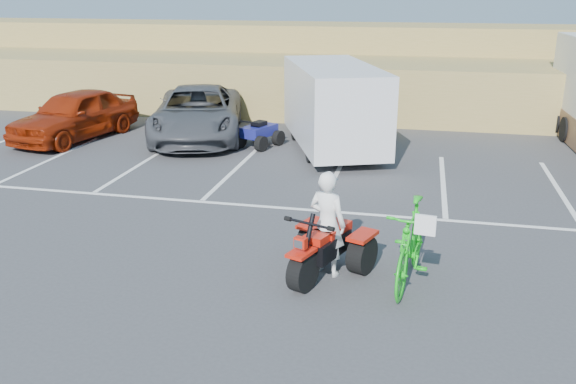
% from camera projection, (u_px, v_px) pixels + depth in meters
% --- Properties ---
extents(ground, '(100.00, 100.00, 0.00)m').
position_uv_depth(ground, '(296.00, 256.00, 11.04)').
color(ground, '#3C3C3F').
rests_on(ground, ground).
extents(parking_stripes, '(28.00, 5.16, 0.01)m').
position_uv_depth(parking_stripes, '(365.00, 190.00, 14.63)').
color(parking_stripes, white).
rests_on(parking_stripes, ground).
extents(grass_embankment, '(40.00, 8.50, 3.10)m').
position_uv_depth(grass_embankment, '(373.00, 70.00, 24.91)').
color(grass_embankment, olive).
rests_on(grass_embankment, ground).
extents(red_trike_atv, '(1.85, 2.10, 1.14)m').
position_uv_depth(red_trike_atv, '(322.00, 276.00, 10.26)').
color(red_trike_atv, red).
rests_on(red_trike_atv, ground).
extents(rider, '(0.77, 0.64, 1.81)m').
position_uv_depth(rider, '(327.00, 223.00, 10.09)').
color(rider, white).
rests_on(rider, ground).
extents(green_dirt_bike, '(0.97, 2.35, 1.37)m').
position_uv_depth(green_dirt_bike, '(411.00, 244.00, 9.85)').
color(green_dirt_bike, '#14BF19').
rests_on(green_dirt_bike, ground).
extents(grey_pickup, '(4.16, 6.33, 1.62)m').
position_uv_depth(grey_pickup, '(198.00, 113.00, 19.47)').
color(grey_pickup, '#404247').
rests_on(grey_pickup, ground).
extents(red_car, '(2.75, 4.90, 1.57)m').
position_uv_depth(red_car, '(75.00, 115.00, 19.33)').
color(red_car, maroon).
rests_on(red_car, ground).
extents(cargo_trailer, '(3.91, 5.77, 2.50)m').
position_uv_depth(cargo_trailer, '(333.00, 105.00, 17.88)').
color(cargo_trailer, silver).
rests_on(cargo_trailer, ground).
extents(quad_atv_blue, '(1.42, 1.61, 0.87)m').
position_uv_depth(quad_atv_blue, '(259.00, 146.00, 18.63)').
color(quad_atv_blue, navy).
rests_on(quad_atv_blue, ground).
extents(quad_atv_green, '(1.47, 1.64, 0.88)m').
position_uv_depth(quad_atv_green, '(345.00, 158.00, 17.36)').
color(quad_atv_green, '#14581A').
rests_on(quad_atv_green, ground).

